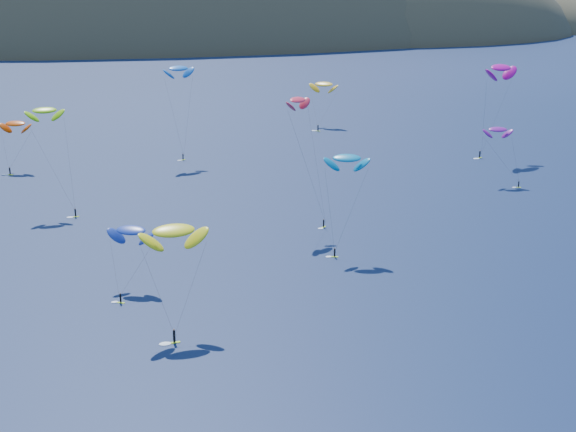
# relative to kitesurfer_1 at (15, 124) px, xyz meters

# --- Properties ---
(island) EXTENTS (730.00, 300.00, 210.00)m
(island) POSITION_rel_kitesurfer_1_xyz_m (86.02, 396.91, -22.63)
(island) COLOR #3D3526
(island) RESTS_ON ground
(kitesurfer_1) EXTENTS (9.13, 11.31, 14.24)m
(kitesurfer_1) POSITION_rel_kitesurfer_1_xyz_m (0.00, 0.00, 0.00)
(kitesurfer_1) COLOR #B7EA1A
(kitesurfer_1) RESTS_ON ground
(kitesurfer_2) EXTENTS (10.04, 10.02, 17.39)m
(kitesurfer_2) POSITION_rel_kitesurfer_1_xyz_m (31.38, -105.91, 2.76)
(kitesurfer_2) COLOR #B7EA1A
(kitesurfer_2) RESTS_ON ground
(kitesurfer_3) EXTENTS (10.07, 13.09, 23.76)m
(kitesurfer_3) POSITION_rel_kitesurfer_1_xyz_m (10.16, -37.59, 9.58)
(kitesurfer_3) COLOR #B7EA1A
(kitesurfer_3) RESTS_ON ground
(kitesurfer_4) EXTENTS (9.75, 7.36, 27.32)m
(kitesurfer_4) POSITION_rel_kitesurfer_1_xyz_m (43.38, 1.66, 12.92)
(kitesurfer_4) COLOR #B7EA1A
(kitesurfer_4) RESTS_ON ground
(kitesurfer_5) EXTENTS (8.86, 8.23, 19.85)m
(kitesurfer_5) POSITION_rel_kitesurfer_1_xyz_m (66.14, -79.54, 5.65)
(kitesurfer_5) COLOR #B7EA1A
(kitesurfer_5) RESTS_ON ground
(kitesurfer_6) EXTENTS (7.60, 10.32, 14.95)m
(kitesurfer_6) POSITION_rel_kitesurfer_1_xyz_m (117.20, -40.83, 1.07)
(kitesurfer_6) COLOR #B7EA1A
(kitesurfer_6) RESTS_ON ground
(kitesurfer_8) EXTENTS (13.54, 9.87, 27.77)m
(kitesurfer_8) POSITION_rel_kitesurfer_1_xyz_m (130.74, -14.41, 12.60)
(kitesurfer_8) COLOR #B7EA1A
(kitesurfer_8) RESTS_ON ground
(kitesurfer_9) EXTENTS (8.45, 9.88, 27.63)m
(kitesurfer_9) POSITION_rel_kitesurfer_1_xyz_m (61.26, -61.20, 13.73)
(kitesurfer_9) COLOR #B7EA1A
(kitesurfer_9) RESTS_ON ground
(kitesurfer_10) EXTENTS (8.81, 12.11, 11.73)m
(kitesurfer_10) POSITION_rel_kitesurfer_1_xyz_m (25.69, -88.63, -2.41)
(kitesurfer_10) COLOR #B7EA1A
(kitesurfer_10) RESTS_ON ground
(kitesurfer_11) EXTENTS (10.87, 16.55, 16.16)m
(kitesurfer_11) POSITION_rel_kitesurfer_1_xyz_m (95.14, 39.69, 1.56)
(kitesurfer_11) COLOR #B7EA1A
(kitesurfer_11) RESTS_ON ground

